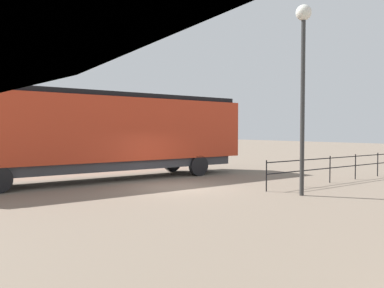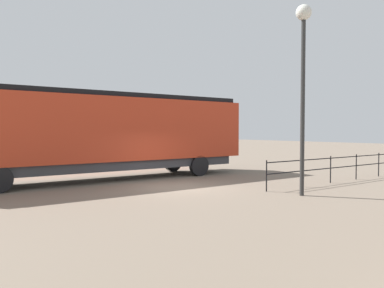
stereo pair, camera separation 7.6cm
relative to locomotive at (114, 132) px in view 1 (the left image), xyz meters
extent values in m
plane|color=#756656|center=(4.02, 1.14, -2.38)|extent=(120.00, 120.00, 0.00)
cube|color=red|center=(0.00, -0.59, 0.14)|extent=(2.96, 15.17, 3.03)
cube|color=black|center=(0.00, 5.55, -0.32)|extent=(2.84, 2.89, 2.12)
cube|color=black|center=(0.00, -0.59, 1.77)|extent=(2.66, 14.57, 0.24)
cube|color=#38383D|center=(0.00, -0.59, -1.60)|extent=(2.66, 13.96, 0.45)
cylinder|color=black|center=(-1.33, 4.26, -1.83)|extent=(0.30, 1.10, 1.10)
cylinder|color=black|center=(1.33, 4.26, -1.83)|extent=(0.30, 1.10, 1.10)
cylinder|color=#2D2D2D|center=(8.46, 3.83, 0.94)|extent=(0.16, 0.16, 6.64)
sphere|color=silver|center=(8.46, 3.83, 4.44)|extent=(0.58, 0.58, 0.58)
cube|color=black|center=(7.05, 8.76, -1.22)|extent=(0.04, 10.66, 0.04)
cube|color=black|center=(7.05, 8.76, -1.69)|extent=(0.04, 10.66, 0.04)
cylinder|color=black|center=(7.05, 3.43, -1.75)|extent=(0.05, 0.05, 1.26)
cylinder|color=black|center=(7.05, 5.56, -1.75)|extent=(0.05, 0.05, 1.26)
cylinder|color=black|center=(7.05, 7.69, -1.75)|extent=(0.05, 0.05, 1.26)
cylinder|color=black|center=(7.05, 9.82, -1.75)|extent=(0.05, 0.05, 1.26)
cylinder|color=black|center=(7.05, 11.96, -1.75)|extent=(0.05, 0.05, 1.26)
camera|label=1|loc=(17.37, -7.59, 0.07)|focal=34.71mm
camera|label=2|loc=(17.42, -7.53, 0.07)|focal=34.71mm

